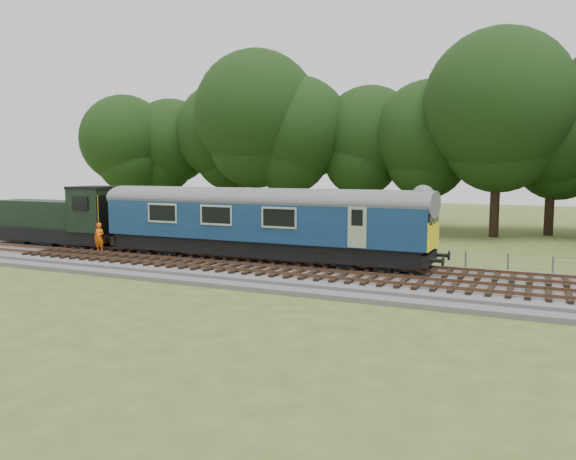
% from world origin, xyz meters
% --- Properties ---
extents(ground, '(120.00, 120.00, 0.00)m').
position_xyz_m(ground, '(0.00, 0.00, 0.00)').
color(ground, '#3F5B21').
rests_on(ground, ground).
extents(ballast, '(70.00, 7.00, 0.35)m').
position_xyz_m(ballast, '(0.00, 0.00, 0.17)').
color(ballast, '#4C4C4F').
rests_on(ballast, ground).
extents(track_north, '(67.20, 2.40, 0.21)m').
position_xyz_m(track_north, '(0.00, 1.40, 0.42)').
color(track_north, black).
rests_on(track_north, ballast).
extents(track_south, '(67.20, 2.40, 0.21)m').
position_xyz_m(track_south, '(0.00, -1.60, 0.42)').
color(track_south, black).
rests_on(track_south, ballast).
extents(fence, '(64.00, 0.12, 1.00)m').
position_xyz_m(fence, '(0.00, 4.50, 0.00)').
color(fence, '#6B6054').
rests_on(fence, ground).
extents(tree_line, '(70.00, 8.00, 18.00)m').
position_xyz_m(tree_line, '(0.00, 22.00, 0.00)').
color(tree_line, black).
rests_on(tree_line, ground).
extents(dmu_railcar, '(18.05, 2.86, 3.88)m').
position_xyz_m(dmu_railcar, '(-4.12, 1.40, 2.61)').
color(dmu_railcar, black).
rests_on(dmu_railcar, ground).
extents(shunter_loco, '(8.91, 2.60, 3.38)m').
position_xyz_m(shunter_loco, '(-18.04, 1.40, 1.97)').
color(shunter_loco, black).
rests_on(shunter_loco, ground).
extents(worker, '(0.65, 0.45, 1.71)m').
position_xyz_m(worker, '(-13.68, -0.21, 1.21)').
color(worker, orange).
rests_on(worker, ballast).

